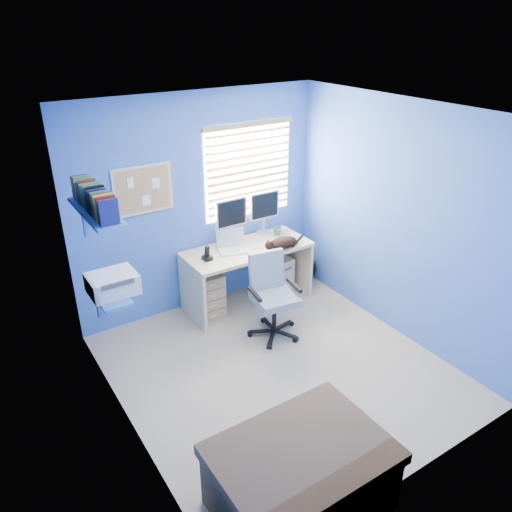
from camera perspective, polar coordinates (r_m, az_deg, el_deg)
floor at (r=5.13m, az=2.60°, el=-12.72°), size 3.00×3.20×0.00m
ceiling at (r=4.06m, az=3.33°, el=15.96°), size 3.00×3.20×0.00m
wall_back at (r=5.72m, az=-6.48°, el=5.86°), size 3.00×0.01×2.50m
wall_front at (r=3.47m, az=18.68°, el=-9.87°), size 3.00×0.01×2.50m
wall_left at (r=3.87m, az=-15.52°, el=-5.39°), size 0.01×3.20×2.50m
wall_right at (r=5.40m, az=16.01°, el=3.74°), size 0.01×3.20×2.50m
desk at (r=5.99m, az=-0.98°, el=-2.23°), size 1.51×0.65×0.74m
laptop at (r=5.70m, az=-2.63°, el=1.58°), size 0.38×0.33×0.22m
monitor_left at (r=5.89m, az=-2.93°, el=4.09°), size 0.40×0.12×0.54m
monitor_right at (r=6.12m, az=0.86°, el=4.99°), size 0.40×0.12×0.54m
phone at (r=5.53m, az=-5.62°, el=0.38°), size 0.09×0.11×0.17m
mug at (r=6.15m, az=2.42°, el=2.86°), size 0.10×0.09×0.10m
cd_spindle at (r=6.22m, az=3.02°, el=2.96°), size 0.13×0.13×0.07m
cat at (r=5.80m, az=3.12°, el=1.54°), size 0.37×0.20×0.13m
tower_pc at (r=6.40m, az=2.44°, el=-1.76°), size 0.24×0.46×0.45m
drawer_boxes at (r=5.80m, az=-5.60°, el=-4.53°), size 0.35×0.28×0.54m
yellow_book at (r=6.24m, az=2.43°, el=-3.66°), size 0.03×0.17×0.24m
backpack at (r=6.55m, az=5.57°, el=-1.48°), size 0.41×0.37×0.39m
bed_corner at (r=3.84m, az=5.09°, el=-23.95°), size 1.15×0.82×0.55m
office_chair at (r=5.44m, az=1.89°, el=-5.72°), size 0.61×0.61×0.92m
window_blinds at (r=5.90m, az=-0.78°, el=9.72°), size 1.15×0.05×1.10m
corkboard at (r=5.37m, az=-12.77°, el=7.40°), size 0.64×0.02×0.52m
wall_shelves at (r=4.47m, az=-17.12°, el=1.45°), size 0.42×0.90×1.05m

